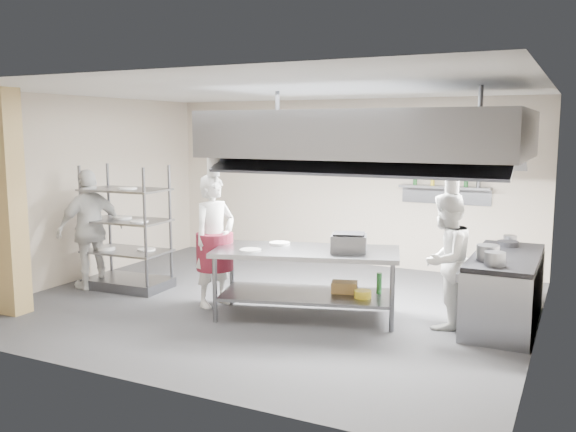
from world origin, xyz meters
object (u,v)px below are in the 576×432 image
at_px(island, 306,283).
at_px(chef_head, 215,241).
at_px(cooking_range, 504,292).
at_px(pass_rack, 126,227).
at_px(chef_line, 445,260).
at_px(griddle, 349,243).
at_px(stockpot, 488,253).
at_px(chef_plating, 91,229).

distance_m(island, chef_head, 1.45).
xyz_separation_m(cooking_range, chef_head, (-3.76, -0.90, 0.50)).
relative_size(pass_rack, chef_line, 1.13).
xyz_separation_m(pass_rack, griddle, (3.67, -0.03, 0.06)).
bearing_deg(chef_head, stockpot, -64.61).
bearing_deg(pass_rack, griddle, -3.25).
xyz_separation_m(chef_line, griddle, (-1.17, -0.29, 0.17)).
height_order(chef_line, griddle, chef_line).
height_order(pass_rack, griddle, pass_rack).
bearing_deg(griddle, cooking_range, 4.94).
height_order(pass_rack, stockpot, pass_rack).
bearing_deg(cooking_range, chef_plating, -171.00).
relative_size(chef_head, chef_line, 1.08).
distance_m(island, chef_plating, 3.64).
distance_m(chef_line, stockpot, 0.52).
distance_m(chef_line, griddle, 1.22).
xyz_separation_m(chef_line, stockpot, (0.50, -0.01, 0.14)).
bearing_deg(cooking_range, chef_head, -166.54).
xyz_separation_m(pass_rack, chef_line, (4.83, 0.26, -0.11)).
height_order(chef_plating, stockpot, chef_plating).
bearing_deg(pass_rack, chef_plating, -156.33).
height_order(cooking_range, chef_plating, chef_plating).
xyz_separation_m(chef_line, chef_plating, (-5.33, -0.51, 0.08)).
bearing_deg(island, chef_line, -3.28).
height_order(cooking_range, griddle, griddle).
relative_size(chef_head, stockpot, 6.77).
bearing_deg(stockpot, pass_rack, -177.29).
distance_m(cooking_range, griddle, 2.06).
bearing_deg(chef_plating, stockpot, 112.54).
distance_m(island, stockpot, 2.32).
xyz_separation_m(island, cooking_range, (2.39, 0.84, -0.04)).
xyz_separation_m(griddle, stockpot, (1.67, 0.28, -0.02)).
bearing_deg(chef_head, pass_rack, 101.80).
distance_m(island, griddle, 0.80).
bearing_deg(chef_line, chef_plating, -70.01).
relative_size(chef_line, chef_plating, 0.91).
distance_m(chef_head, stockpot, 3.63).
distance_m(pass_rack, chef_plating, 0.55).
bearing_deg(cooking_range, island, -160.64).
distance_m(chef_plating, stockpot, 5.85).
bearing_deg(griddle, island, 174.51).
xyz_separation_m(island, chef_plating, (-3.61, -0.11, 0.47)).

